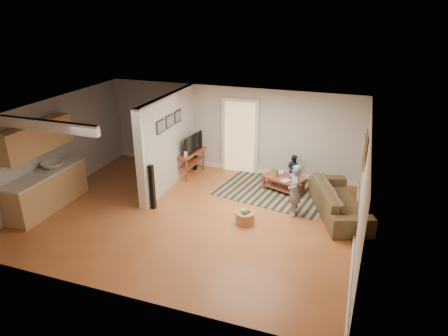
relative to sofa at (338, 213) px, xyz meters
The scene contains 11 objects.
ground 3.52m from the sofa, 159.76° to the right, with size 7.50×7.50×0.00m, color #975226.
room_shell 4.67m from the sofa, 169.75° to the right, with size 7.54×6.02×2.52m.
area_rug 1.87m from the sofa, 155.71° to the left, with size 2.96×2.16×0.01m, color black.
sofa is the anchor object (origin of this frame).
coffee_table 1.70m from the sofa, 151.94° to the left, with size 1.20×0.95×0.62m.
tv_console 4.40m from the sofa, 167.04° to the left, with size 0.55×1.19×0.99m.
speaker_left 4.51m from the sofa, 164.12° to the right, with size 0.11×0.11×1.14m, color black.
speaker_right 4.54m from the sofa, 162.14° to the left, with size 0.09×0.09×0.95m, color black.
toy_basket 2.30m from the sofa, 149.07° to the right, with size 0.43×0.43×0.38m.
child 1.10m from the sofa, 156.99° to the right, with size 0.47×0.31×1.28m, color gray.
toddler 2.01m from the sofa, 132.50° to the left, with size 0.39×0.30×0.80m, color #1B2438.
Camera 1 is at (3.49, -7.63, 4.69)m, focal length 32.00 mm.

